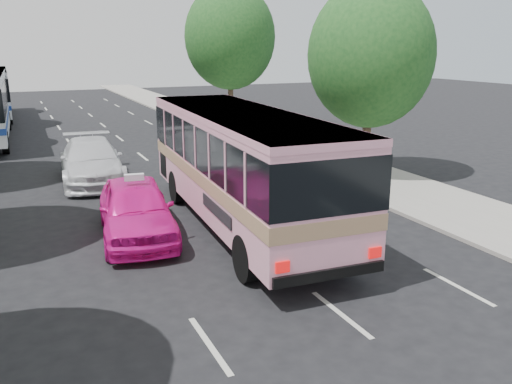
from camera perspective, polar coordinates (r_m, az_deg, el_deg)
ground at (r=12.83m, az=0.13°, el=-9.77°), size 120.00×120.00×0.00m
sidewalk_right at (r=33.78m, az=-0.89°, el=6.14°), size 4.00×90.00×0.12m
tree_right_near at (r=22.97m, az=12.26°, el=14.39°), size 5.10×5.10×7.95m
tree_right_far at (r=37.21m, az=-2.61°, el=16.35°), size 6.00×6.00×9.35m
pink_bus at (r=16.13m, az=-1.58°, el=3.72°), size 3.42×11.21×3.53m
pink_taxi at (r=15.96m, az=-12.51°, el=-1.76°), size 2.63×5.22×1.71m
white_pickup at (r=23.06m, az=-16.93°, el=3.16°), size 2.81×5.99×1.69m
taxi_roof_sign at (r=15.71m, az=-12.71°, el=1.53°), size 0.57×0.25×0.18m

